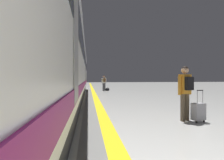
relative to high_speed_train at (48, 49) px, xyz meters
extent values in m
cube|color=yellow|center=(2.14, 1.54, -2.50)|extent=(0.36, 80.00, 0.01)
cube|color=slate|center=(1.80, 1.54, -2.50)|extent=(0.66, 80.00, 0.01)
cube|color=#38383D|center=(0.00, -0.50, -2.15)|extent=(2.67, 26.03, 0.70)
cube|color=white|center=(0.00, -0.50, -0.35)|extent=(2.90, 27.11, 2.90)
cylinder|color=white|center=(0.00, -0.50, 1.05)|extent=(2.84, 26.57, 2.84)
cube|color=black|center=(0.00, -0.50, 0.00)|extent=(2.93, 25.48, 0.80)
cube|color=#8C1966|center=(0.00, -0.50, -1.50)|extent=(2.94, 26.57, 0.24)
cone|color=white|center=(0.00, 14.36, -0.60)|extent=(2.76, 2.60, 2.75)
cube|color=gray|center=(1.46, -4.56, -0.60)|extent=(0.02, 0.90, 2.00)
cube|color=gray|center=(1.46, 5.60, -0.60)|extent=(0.02, 0.90, 2.00)
cylinder|color=brown|center=(4.46, -2.68, -2.09)|extent=(0.14, 0.14, 0.82)
cylinder|color=brown|center=(4.63, -2.63, -2.09)|extent=(0.14, 0.14, 0.82)
cube|color=orange|center=(4.54, -2.66, -1.39)|extent=(0.37, 0.29, 0.58)
cylinder|color=orange|center=(4.34, -2.71, -1.44)|extent=(0.09, 0.09, 0.54)
cylinder|color=orange|center=(4.74, -2.58, -1.44)|extent=(0.09, 0.09, 0.54)
sphere|color=tan|center=(4.54, -2.66, -0.98)|extent=(0.21, 0.21, 0.21)
sphere|color=black|center=(4.54, -2.66, -0.95)|extent=(0.20, 0.20, 0.20)
cube|color=black|center=(4.59, -2.80, -1.37)|extent=(0.28, 0.21, 0.39)
cube|color=#9E9EA3|center=(4.86, -2.83, -2.20)|extent=(0.42, 0.30, 0.49)
cube|color=#9E9EA3|center=(4.84, -2.72, -2.26)|extent=(0.31, 0.08, 0.27)
cylinder|color=black|center=(4.74, -2.93, -2.47)|extent=(0.03, 0.06, 0.06)
cylinder|color=black|center=(5.02, -2.87, -2.47)|extent=(0.03, 0.06, 0.06)
cylinder|color=gray|center=(4.77, -2.91, -1.76)|extent=(0.02, 0.02, 0.38)
cylinder|color=gray|center=(4.98, -2.86, -1.76)|extent=(0.02, 0.02, 0.38)
cube|color=black|center=(4.87, -2.89, -1.57)|extent=(0.22, 0.07, 0.02)
cylinder|color=black|center=(3.23, 10.28, -2.10)|extent=(0.13, 0.13, 0.81)
cylinder|color=black|center=(3.40, 10.32, -2.10)|extent=(0.13, 0.13, 0.81)
cube|color=silver|center=(3.31, 10.30, -1.40)|extent=(0.36, 0.26, 0.58)
cylinder|color=silver|center=(3.10, 10.27, -1.45)|extent=(0.09, 0.09, 0.54)
cylinder|color=silver|center=(3.52, 10.36, -1.45)|extent=(0.09, 0.09, 0.54)
sphere|color=#A37556|center=(3.31, 10.30, -0.99)|extent=(0.21, 0.21, 0.21)
sphere|color=black|center=(3.31, 10.30, -0.97)|extent=(0.19, 0.19, 0.19)
cube|color=brown|center=(3.34, 10.16, -1.38)|extent=(0.27, 0.18, 0.39)
ellipsoid|color=black|center=(3.63, 9.95, -2.35)|extent=(0.44, 0.26, 0.30)
torus|color=black|center=(3.63, 9.95, -2.25)|extent=(0.22, 0.02, 0.22)
camera|label=1|loc=(1.66, -7.35, -1.23)|focal=26.92mm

